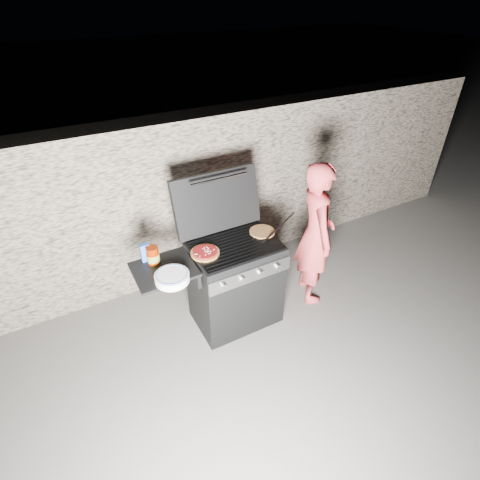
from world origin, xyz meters
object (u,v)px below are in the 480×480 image
gas_grill (212,292)px  pizza_topped (205,252)px  person (315,234)px  sauce_jar (153,255)px

gas_grill → pizza_topped: size_ratio=5.30×
pizza_topped → person: person is taller
pizza_topped → sauce_jar: (-0.43, 0.10, 0.06)m
sauce_jar → person: 1.62m
pizza_topped → sauce_jar: size_ratio=1.59×
sauce_jar → gas_grill: bearing=-13.6°
gas_grill → pizza_topped: 0.47m
gas_grill → sauce_jar: sauce_jar is taller
person → gas_grill: bearing=107.2°
gas_grill → person: size_ratio=0.87×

